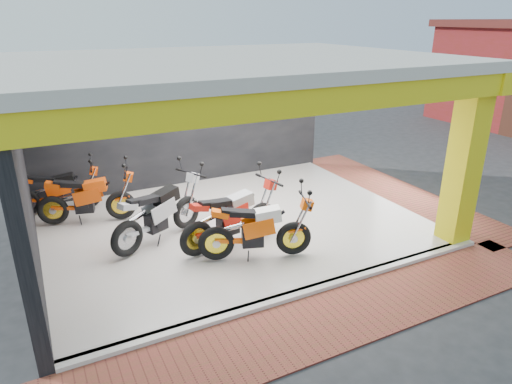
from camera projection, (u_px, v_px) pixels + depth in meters
ground at (278, 267)px, 8.64m from camera, size 80.00×80.00×0.00m
showroom_floor at (235, 224)px, 10.28m from camera, size 8.00×6.00×0.10m
showroom_ceiling at (232, 61)px, 9.00m from camera, size 8.40×6.40×0.20m
back_wall at (186, 123)px, 12.25m from camera, size 8.20×0.20×3.50m
left_wall at (19, 181)px, 7.94m from camera, size 0.20×6.20×3.50m
corner_column at (464, 162)px, 8.97m from camera, size 0.50×0.50×3.50m
header_beam_front at (316, 100)px, 6.61m from camera, size 8.40×0.30×0.40m
header_beam_right at (386, 67)px, 10.80m from camera, size 0.30×6.40×0.40m
floor_kerb at (308, 291)px, 7.77m from camera, size 8.00×0.20×0.10m
paver_front at (335, 318)px, 7.13m from camera, size 9.00×1.40×0.03m
paver_right at (396, 191)px, 12.32m from camera, size 1.40×7.00×0.03m
moto_hero at (294, 223)px, 8.60m from camera, size 2.43×1.53×1.39m
moto_row_a at (261, 204)px, 9.39m from camera, size 2.48×1.26×1.45m
moto_row_b at (185, 197)px, 9.69m from camera, size 2.56×1.85×1.47m
moto_row_c at (119, 192)px, 10.14m from camera, size 2.36×1.39×1.36m
moto_row_d at (86, 184)px, 10.76m from camera, size 2.13×1.06×1.25m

